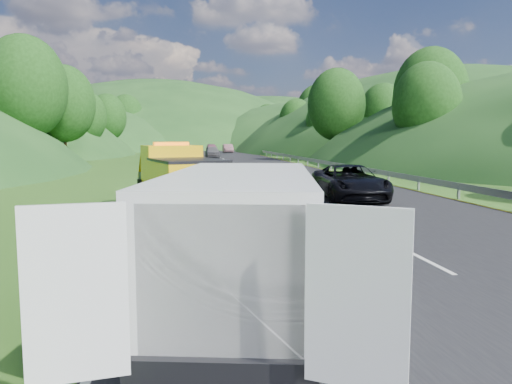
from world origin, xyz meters
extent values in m
plane|color=#38661E|center=(0.00, 0.00, 0.00)|extent=(320.00, 320.00, 0.00)
cube|color=black|center=(3.00, 40.00, 0.01)|extent=(14.00, 200.00, 0.02)
cube|color=gray|center=(10.30, 52.50, 0.00)|extent=(0.06, 140.00, 1.52)
cylinder|color=black|center=(-4.28, 9.66, 0.53)|extent=(0.64, 1.13, 1.07)
cylinder|color=black|center=(-2.32, 10.18, 0.53)|extent=(0.64, 1.13, 1.07)
cylinder|color=black|center=(-3.17, 5.53, 0.53)|extent=(0.64, 1.13, 1.07)
cylinder|color=black|center=(-1.21, 6.06, 0.53)|extent=(0.64, 1.13, 1.07)
cube|color=yellow|center=(-3.06, 9.04, 1.55)|extent=(2.66, 2.25, 2.03)
cube|color=yellow|center=(-2.44, 6.72, 1.28)|extent=(3.21, 4.12, 1.39)
cube|color=black|center=(-2.44, 6.72, 2.03)|extent=(3.21, 4.12, 0.11)
cube|color=black|center=(-3.39, 10.28, 0.96)|extent=(2.40, 1.79, 0.75)
cube|color=black|center=(-3.56, 10.90, 0.75)|extent=(2.22, 0.79, 0.53)
cube|color=yellow|center=(-3.49, 10.64, 1.66)|extent=(2.28, 1.37, 1.17)
cube|color=orange|center=(-3.06, 9.04, 2.62)|extent=(1.51, 0.65, 0.17)
cube|color=black|center=(-3.25, 9.77, 1.92)|extent=(1.98, 0.61, 0.96)
cylinder|color=black|center=(-2.34, -2.86, 0.42)|extent=(0.48, 0.88, 0.84)
cylinder|color=black|center=(-0.49, -3.24, 0.42)|extent=(0.48, 0.88, 0.84)
cylinder|color=black|center=(-3.06, -6.35, 0.42)|extent=(0.48, 0.88, 0.84)
cylinder|color=black|center=(-1.22, -6.73, 0.42)|extent=(0.48, 0.88, 0.84)
cube|color=white|center=(-1.80, -4.90, 1.41)|extent=(3.21, 5.77, 1.94)
cube|color=white|center=(-1.22, -2.08, 0.99)|extent=(2.24, 1.35, 1.05)
cube|color=black|center=(-1.26, -2.28, 1.83)|extent=(1.97, 0.74, 0.87)
cube|color=black|center=(-2.34, -7.51, 1.41)|extent=(1.76, 0.46, 1.68)
cube|color=white|center=(-3.77, -7.70, 1.41)|extent=(0.99, 0.21, 1.78)
cube|color=white|center=(-1.11, -8.25, 1.41)|extent=(0.88, 0.58, 1.78)
cube|color=black|center=(-2.36, -7.61, 0.47)|extent=(2.08, 0.58, 0.26)
imported|color=silver|center=(-2.86, -0.07, 0.00)|extent=(0.47, 0.61, 1.56)
imported|color=tan|center=(-3.01, -1.55, 0.00)|extent=(0.57, 0.51, 0.96)
imported|color=black|center=(-1.06, -4.96, 0.00)|extent=(1.36, 1.10, 1.84)
cube|color=#5B5944|center=(-5.28, 0.04, 0.28)|extent=(0.36, 0.23, 0.56)
cylinder|color=black|center=(-1.34, -6.83, 0.00)|extent=(0.70, 0.70, 0.20)
imported|color=black|center=(5.09, 9.51, 0.00)|extent=(3.04, 5.95, 1.61)
imported|color=#4C4C51|center=(1.88, 56.75, 0.00)|extent=(1.89, 4.69, 1.60)
imported|color=brown|center=(6.03, 76.78, 0.00)|extent=(1.63, 4.67, 1.54)
imported|color=#954A67|center=(3.51, 82.58, 0.00)|extent=(1.99, 4.91, 1.42)
camera|label=1|loc=(-2.76, -12.64, 2.95)|focal=35.00mm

